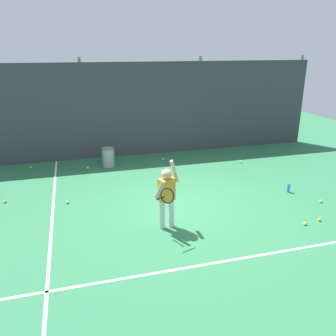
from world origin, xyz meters
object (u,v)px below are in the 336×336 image
object	(u,v)px
tennis_ball_2	(305,224)
tennis_ball_3	(67,202)
water_bottle	(289,188)
tennis_ball_8	(241,162)
tennis_ball_0	(88,168)
tennis_ball_5	(321,201)
tennis_ball_4	(319,220)
tennis_player	(167,193)
tennis_ball_6	(31,167)
tennis_ball_7	(163,159)
tennis_ball_1	(5,202)
ball_hopper	(108,157)

from	to	relation	value
tennis_ball_2	tennis_ball_3	xyz separation A→B (m)	(-4.54, 2.31, 0.00)
tennis_ball_2	water_bottle	bearing A→B (deg)	67.28
tennis_ball_8	tennis_ball_2	bearing A→B (deg)	-98.60
tennis_ball_0	tennis_ball_5	distance (m)	6.24
tennis_ball_2	tennis_ball_4	distance (m)	0.39
tennis_player	water_bottle	bearing A→B (deg)	-5.26
tennis_ball_0	tennis_ball_3	size ratio (longest dim) A/B	1.00
water_bottle	tennis_ball_2	distance (m)	1.67
tennis_ball_6	tennis_ball_8	distance (m)	6.25
tennis_ball_3	tennis_ball_4	distance (m)	5.41
tennis_ball_3	tennis_ball_7	size ratio (longest dim) A/B	1.00
tennis_player	tennis_ball_1	bearing A→B (deg)	126.80
tennis_player	tennis_ball_1	xyz separation A→B (m)	(-3.23, 2.09, -0.69)
tennis_ball_6	tennis_ball_8	xyz separation A→B (m)	(6.14, -1.20, 0.00)
water_bottle	tennis_ball_5	xyz separation A→B (m)	(0.36, -0.73, -0.08)
tennis_ball_2	tennis_ball_4	world-z (taller)	same
water_bottle	tennis_ball_3	xyz separation A→B (m)	(-5.18, 0.77, -0.08)
tennis_player	ball_hopper	distance (m)	4.12
tennis_ball_4	tennis_ball_6	xyz separation A→B (m)	(-5.93, 5.04, 0.00)
water_bottle	tennis_ball_1	world-z (taller)	water_bottle
water_bottle	tennis_ball_7	size ratio (longest dim) A/B	3.33
tennis_player	tennis_ball_7	size ratio (longest dim) A/B	20.46
tennis_ball_5	tennis_ball_8	size ratio (longest dim) A/B	1.00
tennis_ball_1	tennis_ball_3	bearing A→B (deg)	-17.35
tennis_ball_1	tennis_ball_4	world-z (taller)	same
water_bottle	tennis_ball_7	xyz separation A→B (m)	(-2.27, 3.29, -0.08)
ball_hopper	tennis_ball_5	distance (m)	5.83
tennis_ball_5	tennis_ball_8	bearing A→B (deg)	97.61
water_bottle	tennis_ball_6	world-z (taller)	water_bottle
tennis_player	tennis_ball_3	size ratio (longest dim) A/B	20.46
tennis_ball_3	tennis_ball_4	size ratio (longest dim) A/B	1.00
tennis_player	tennis_ball_0	size ratio (longest dim) A/B	20.46
ball_hopper	tennis_ball_2	bearing A→B (deg)	-54.61
ball_hopper	tennis_ball_7	distance (m)	1.73
ball_hopper	tennis_ball_0	world-z (taller)	ball_hopper
tennis_ball_3	tennis_ball_5	xyz separation A→B (m)	(5.54, -1.51, 0.00)
tennis_ball_5	tennis_ball_8	distance (m)	3.13
ball_hopper	tennis_ball_7	world-z (taller)	ball_hopper
ball_hopper	water_bottle	world-z (taller)	ball_hopper
water_bottle	tennis_ball_0	world-z (taller)	water_bottle
tennis_player	tennis_ball_0	xyz separation A→B (m)	(-1.28, 3.95, -0.69)
tennis_ball_7	tennis_ball_3	bearing A→B (deg)	-139.11
tennis_ball_1	tennis_ball_7	world-z (taller)	same
tennis_ball_0	tennis_ball_3	bearing A→B (deg)	-104.30
tennis_player	tennis_ball_8	size ratio (longest dim) A/B	20.46
ball_hopper	tennis_ball_1	world-z (taller)	ball_hopper
ball_hopper	tennis_ball_0	xyz separation A→B (m)	(-0.62, -0.09, -0.26)
tennis_player	tennis_ball_4	world-z (taller)	tennis_player
tennis_ball_0	tennis_ball_6	distance (m)	1.67
ball_hopper	tennis_ball_8	bearing A→B (deg)	-11.36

